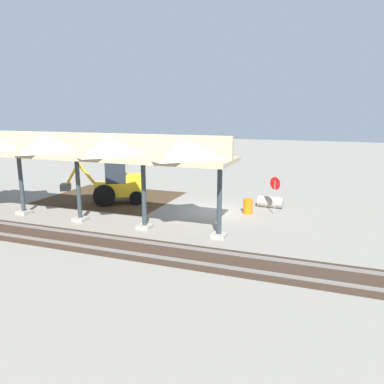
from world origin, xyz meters
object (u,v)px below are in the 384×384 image
Objects in this scene: backhoe at (117,185)px; stop_sign at (275,188)px; concrete_pipe at (270,202)px; traffic_barrel at (248,206)px.

stop_sign is at bearing -174.75° from backhoe.
concrete_pipe is at bearing -73.81° from stop_sign.
backhoe reaches higher than traffic_barrel.
backhoe is 10.08m from concrete_pipe.
backhoe is 5.68× the size of traffic_barrel.
stop_sign reaches higher than traffic_barrel.
concrete_pipe is 1.80× the size of traffic_barrel.
backhoe is at bearing 3.24° from traffic_barrel.
backhoe is 8.75m from traffic_barrel.
traffic_barrel is (-8.70, -0.49, -0.81)m from backhoe.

